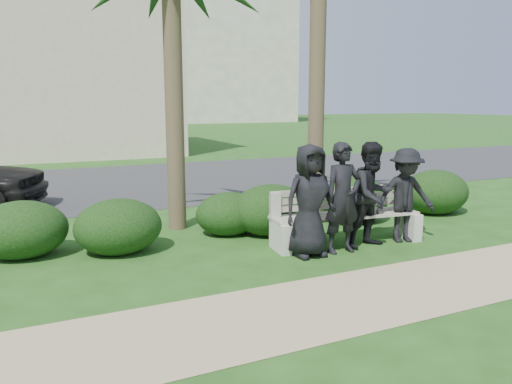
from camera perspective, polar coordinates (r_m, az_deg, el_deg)
ground at (r=7.50m, az=3.44°, el=-7.27°), size 160.00×160.00×0.00m
footpath at (r=6.08m, az=11.83°, el=-11.72°), size 30.00×1.60×0.01m
asphalt_street at (r=14.85m, az=-11.63°, el=1.24°), size 160.00×8.00×0.01m
stucco_bldg_right at (r=24.43m, az=-20.13°, el=12.87°), size 8.40×8.40×7.30m
hotel_tower at (r=64.68m, az=-10.01°, el=19.93°), size 26.00×18.00×37.30m
park_bench at (r=8.15m, az=10.23°, el=-3.18°), size 2.53×0.85×0.86m
man_a at (r=7.34m, az=6.15°, el=-1.00°), size 0.82×0.54×1.67m
man_b at (r=7.59m, az=9.90°, el=-0.68°), size 0.61×0.41×1.68m
man_c at (r=7.99m, az=13.15°, el=-0.32°), size 0.88×0.73×1.66m
man_d at (r=8.43m, az=16.68°, el=-0.38°), size 1.11×0.81×1.54m
hedge_a at (r=8.11m, az=-25.26°, el=-3.75°), size 1.33×1.09×0.86m
hedge_b at (r=7.82m, az=-15.46°, el=-3.65°), size 1.31×1.08×0.86m
hedge_c at (r=8.63m, az=-3.14°, el=-2.36°), size 1.16×0.96×0.76m
hedge_d at (r=8.62m, az=1.70°, el=-1.88°), size 1.38×1.14×0.90m
hedge_e at (r=9.69m, az=11.20°, el=-0.76°), size 1.36×1.12×0.89m
hedge_f at (r=10.89m, az=19.83°, el=0.13°), size 1.42×1.17×0.93m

